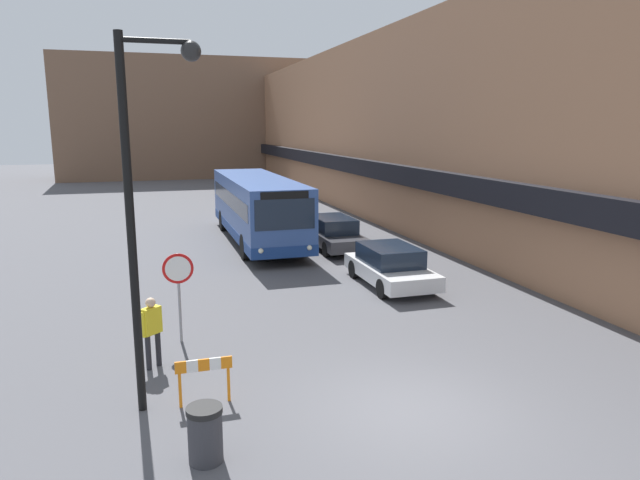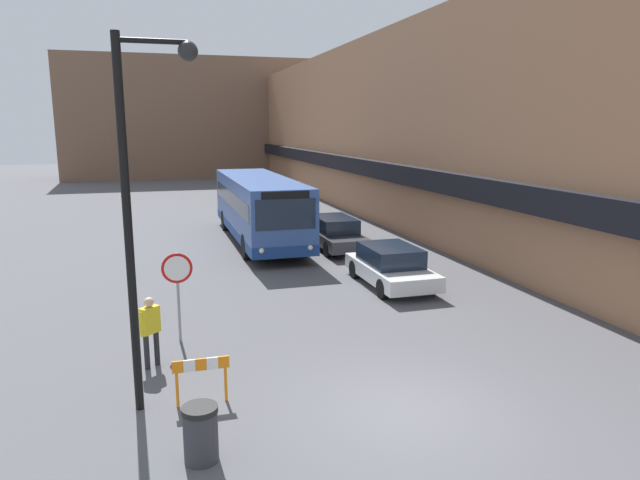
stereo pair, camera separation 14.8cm
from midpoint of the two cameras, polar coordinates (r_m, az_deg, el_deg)
ground_plane at (r=11.53m, az=9.01°, el=-16.55°), size 160.00×160.00×0.00m
building_row_right at (r=36.18m, az=7.33°, el=10.93°), size 5.50×60.00×10.37m
building_backdrop_far at (r=63.55m, az=-12.59°, el=11.76°), size 26.00×8.00×12.24m
city_bus at (r=26.78m, az=-5.97°, el=3.32°), size 2.66×11.31×3.02m
parked_car_front at (r=19.57m, az=7.30°, el=-2.57°), size 1.90×4.23×1.37m
parked_car_middle at (r=25.24m, az=1.66°, el=0.73°), size 1.80×4.71×1.42m
stop_sign at (r=14.59m, az=-13.79°, el=-3.71°), size 0.76×0.08×2.29m
street_lamp at (r=10.77m, az=-17.10°, el=4.97°), size 1.46×0.36×6.96m
pedestrian at (r=13.41m, az=-16.31°, el=-8.20°), size 0.47×0.44×1.64m
trash_bin at (r=9.92m, az=-11.40°, el=-18.43°), size 0.59×0.59×0.95m
construction_barricade at (r=11.60m, az=-11.43°, el=-12.80°), size 1.10×0.06×0.94m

